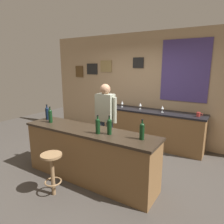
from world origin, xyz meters
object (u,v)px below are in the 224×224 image
at_px(wine_glass_a, 115,102).
at_px(wine_bottle_a, 47,113).
at_px(bartender, 105,117).
at_px(wine_bottle_e, 142,130).
at_px(wine_glass_b, 122,103).
at_px(wine_glass_d, 162,108).
at_px(bar_stool, 52,168).
at_px(wine_bottle_b, 50,115).
at_px(wine_glass_c, 140,105).
at_px(wine_bottle_d, 109,126).
at_px(wine_bottle_c, 98,125).
at_px(coffee_mug, 199,114).

bearing_deg(wine_glass_a, wine_bottle_a, -101.19).
bearing_deg(bartender, wine_bottle_e, -33.41).
height_order(wine_glass_b, wine_glass_d, same).
distance_m(bar_stool, wine_glass_a, 2.81).
xyz_separation_m(wine_bottle_b, wine_glass_b, (0.40, 2.08, -0.05)).
bearing_deg(wine_glass_c, bar_stool, -94.88).
bearing_deg(wine_bottle_d, wine_bottle_b, -179.30).
distance_m(wine_bottle_c, wine_glass_d, 2.12).
xyz_separation_m(bartender, bar_stool, (-0.02, -1.45, -0.48)).
xyz_separation_m(bartender, wine_bottle_a, (-0.92, -0.70, 0.12)).
bearing_deg(coffee_mug, wine_bottle_d, -116.02).
relative_size(bar_stool, wine_glass_c, 4.39).
bearing_deg(bartender, wine_glass_a, 113.00).
distance_m(wine_bottle_a, wine_glass_b, 2.06).
height_order(wine_bottle_c, wine_glass_d, wine_bottle_c).
bearing_deg(coffee_mug, wine_bottle_c, -118.95).
distance_m(wine_bottle_a, wine_bottle_c, 1.37).
distance_m(wine_bottle_a, wine_glass_a, 2.00).
distance_m(wine_bottle_d, wine_glass_d, 2.02).
height_order(wine_bottle_a, wine_glass_a, wine_bottle_a).
bearing_deg(wine_bottle_b, wine_glass_c, 66.29).
height_order(wine_glass_b, wine_glass_c, same).
relative_size(bar_stool, wine_bottle_a, 2.22).
distance_m(wine_glass_b, wine_glass_d, 1.10).
height_order(bar_stool, wine_glass_a, wine_glass_a).
bearing_deg(bar_stool, bartender, 89.18).
relative_size(bar_stool, wine_glass_d, 4.39).
bearing_deg(wine_bottle_e, wine_bottle_b, -177.70).
distance_m(bartender, bar_stool, 1.52).
bearing_deg(wine_glass_c, wine_glass_d, -5.64).
bearing_deg(wine_bottle_d, wine_bottle_a, 176.24).
bearing_deg(wine_glass_a, bar_stool, -79.25).
bearing_deg(wine_glass_a, wine_bottle_e, -50.30).
xyz_separation_m(wine_glass_a, wine_glass_c, (0.75, 0.01, 0.00)).
xyz_separation_m(wine_bottle_b, coffee_mug, (2.30, 2.04, -0.11)).
relative_size(wine_bottle_e, wine_glass_b, 1.97).
relative_size(wine_glass_b, coffee_mug, 1.24).
bearing_deg(bartender, wine_bottle_d, -52.97).
relative_size(wine_glass_c, wine_glass_d, 1.00).
relative_size(wine_glass_b, wine_glass_c, 1.00).
relative_size(wine_bottle_d, wine_glass_c, 1.97).
relative_size(wine_bottle_b, wine_glass_a, 1.97).
height_order(bartender, bar_stool, bartender).
distance_m(wine_glass_a, wine_glass_d, 1.34).
height_order(wine_glass_c, wine_glass_d, same).
bearing_deg(wine_bottle_d, wine_glass_c, 100.81).
relative_size(wine_bottle_b, coffee_mug, 2.45).
relative_size(wine_bottle_c, wine_glass_a, 1.97).
height_order(wine_bottle_d, coffee_mug, wine_bottle_d).
relative_size(bartender, wine_glass_c, 10.45).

